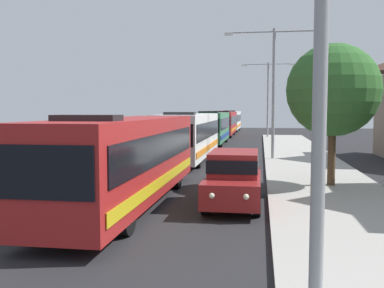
{
  "coord_description": "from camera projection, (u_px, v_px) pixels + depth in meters",
  "views": [
    {
      "loc": [
        3.3,
        -1.71,
        3.35
      ],
      "look_at": [
        0.4,
        16.93,
        1.87
      ],
      "focal_mm": 41.28,
      "sensor_mm": 36.0,
      "label": 1
    }
  ],
  "objects": [
    {
      "name": "bus_middle",
      "position": [
        212.0,
        127.0,
        42.42
      ],
      "size": [
        2.58,
        10.69,
        3.21
      ],
      "color": "#33724C",
      "rests_on": "ground_plane"
    },
    {
      "name": "box_truck_oncoming",
      "position": [
        215.0,
        119.0,
        77.57
      ],
      "size": [
        2.35,
        7.73,
        3.15
      ],
      "color": "black",
      "rests_on": "ground_plane"
    },
    {
      "name": "bus_rear",
      "position": [
        231.0,
        120.0,
        68.8
      ],
      "size": [
        2.58,
        12.23,
        3.21
      ],
      "color": "silver",
      "rests_on": "ground_plane"
    },
    {
      "name": "bus_fourth_in_line",
      "position": [
        224.0,
        123.0,
        55.62
      ],
      "size": [
        2.58,
        11.77,
        3.21
      ],
      "color": "maroon",
      "rests_on": "ground_plane"
    },
    {
      "name": "white_suv",
      "position": [
        234.0,
        176.0,
        15.35
      ],
      "size": [
        1.86,
        4.74,
        1.9
      ],
      "color": "maroon",
      "rests_on": "ground_plane"
    },
    {
      "name": "streetlamp_far",
      "position": [
        268.0,
        92.0,
        51.31
      ],
      "size": [
        6.09,
        0.28,
        8.66
      ],
      "color": "gray",
      "rests_on": "sidewalk"
    },
    {
      "name": "bus_second_in_line",
      "position": [
        190.0,
        135.0,
        28.94
      ],
      "size": [
        2.58,
        12.11,
        3.21
      ],
      "color": "silver",
      "rests_on": "ground_plane"
    },
    {
      "name": "streetlamp_mid",
      "position": [
        274.0,
        79.0,
        28.62
      ],
      "size": [
        6.45,
        0.28,
        8.41
      ],
      "color": "gray",
      "rests_on": "sidewalk"
    },
    {
      "name": "roadside_tree",
      "position": [
        333.0,
        90.0,
        18.4
      ],
      "size": [
        3.88,
        3.88,
        5.95
      ],
      "color": "#4C3823",
      "rests_on": "sidewalk"
    },
    {
      "name": "bus_lead",
      "position": [
        128.0,
        157.0,
        15.49
      ],
      "size": [
        2.58,
        12.24,
        3.21
      ],
      "color": "maroon",
      "rests_on": "ground_plane"
    }
  ]
}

